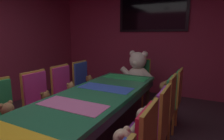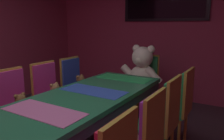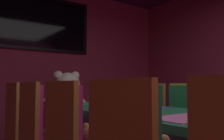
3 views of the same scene
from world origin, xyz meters
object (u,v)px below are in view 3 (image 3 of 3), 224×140
at_px(banquet_table, 199,129).
at_px(wall_tv, 44,23).
at_px(chair_right_5, 150,112).
at_px(king_teddy_bear, 68,100).
at_px(teddy_left_4, 55,134).
at_px(teddy_left_5, 35,125).
at_px(chair_right_4, 180,116).
at_px(throne_chair, 63,110).
at_px(teddy_right_5, 142,113).
at_px(chair_left_4, 38,132).
at_px(chair_left_5, 20,123).
at_px(teddy_right_3, 220,125).

bearing_deg(banquet_table, wall_tv, 90.00).
distance_m(chair_right_5, king_teddy_bear, 1.15).
height_order(banquet_table, teddy_left_4, banquet_table).
height_order(chair_right_5, wall_tv, wall_tv).
distance_m(teddy_left_5, king_teddy_bear, 1.04).
bearing_deg(teddy_left_4, chair_right_5, 18.64).
relative_size(chair_right_4, throne_chair, 1.00).
relative_size(chair_right_4, king_teddy_bear, 1.32).
bearing_deg(teddy_right_5, teddy_left_5, -0.45).
bearing_deg(chair_left_4, teddy_left_5, 74.30).
relative_size(banquet_table, chair_left_4, 3.55).
bearing_deg(chair_left_4, teddy_left_4, 0.00).
bearing_deg(teddy_left_5, teddy_right_5, -0.45).
relative_size(banquet_table, king_teddy_bear, 4.69).
height_order(chair_left_5, teddy_right_3, chair_left_5).
distance_m(banquet_table, teddy_left_4, 1.11).
bearing_deg(banquet_table, teddy_right_5, 62.76).
relative_size(chair_left_5, wall_tv, 0.59).
xyz_separation_m(chair_left_5, teddy_right_5, (1.55, -0.01, 0.00)).
height_order(chair_left_4, wall_tv, wall_tv).
bearing_deg(teddy_right_3, king_teddy_bear, -69.21).
relative_size(chair_right_4, chair_right_5, 1.00).
height_order(teddy_right_3, chair_right_4, chair_right_4).
height_order(teddy_right_5, wall_tv, wall_tv).
height_order(teddy_left_4, teddy_right_5, teddy_right_5).
bearing_deg(throne_chair, chair_left_4, -30.49).
bearing_deg(banquet_table, chair_left_4, 135.44).
bearing_deg(teddy_right_3, chair_left_5, -35.62).
xyz_separation_m(throne_chair, wall_tv, (0.00, 0.81, 1.45)).
height_order(banquet_table, throne_chair, throne_chair).
relative_size(teddy_right_5, king_teddy_bear, 0.46).
xyz_separation_m(chair_left_5, chair_right_4, (1.67, -0.54, 0.00)).
relative_size(chair_left_4, chair_right_4, 1.00).
xyz_separation_m(chair_right_5, teddy_right_5, (-0.15, 0.00, 0.00)).
xyz_separation_m(teddy_left_4, chair_left_5, (-0.13, 0.54, 0.03)).
bearing_deg(teddy_left_4, throne_chair, 63.84).
bearing_deg(teddy_right_3, teddy_left_5, -38.28).
distance_m(chair_right_5, teddy_right_5, 0.15).
relative_size(teddy_left_4, chair_right_4, 0.28).
height_order(chair_right_4, teddy_right_5, chair_right_4).
height_order(chair_left_5, teddy_left_5, chair_left_5).
xyz_separation_m(chair_left_4, wall_tv, (0.85, 2.27, 1.45)).
distance_m(chair_right_5, wall_tv, 2.42).
xyz_separation_m(king_teddy_bear, wall_tv, (-0.00, 0.99, 1.29)).
xyz_separation_m(teddy_left_5, chair_right_5, (1.55, -0.01, 0.02)).
bearing_deg(chair_left_5, teddy_right_3, -35.62).
relative_size(teddy_left_5, chair_right_4, 0.29).
bearing_deg(chair_right_4, teddy_left_4, 0.04).
bearing_deg(banquet_table, throne_chair, 90.00).
relative_size(teddy_left_5, king_teddy_bear, 0.38).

